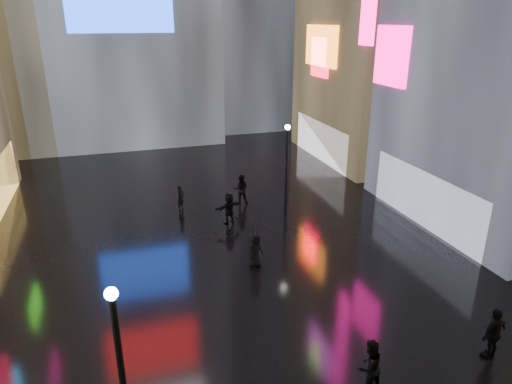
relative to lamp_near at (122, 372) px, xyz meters
name	(u,v)px	position (x,y,z in m)	size (l,w,h in m)	color
ground	(211,228)	(4.83, 13.01, -2.94)	(140.00, 140.00, 0.00)	black
lamp_near	(122,372)	(0.00, 0.00, 0.00)	(0.30, 0.30, 5.20)	black
lamp_far	(287,164)	(9.40, 13.78, 0.00)	(0.30, 0.30, 5.20)	black
pedestrian_1	(369,366)	(6.91, 0.43, -2.06)	(0.86, 0.67, 1.78)	black
pedestrian_3	(494,334)	(11.53, 0.46, -2.00)	(1.10, 0.46, 1.88)	black
pedestrian_4	(255,250)	(5.89, 8.50, -2.14)	(0.79, 0.51, 1.61)	black
pedestrian_5	(229,208)	(5.95, 13.41, -2.08)	(1.60, 0.51, 1.73)	black
pedestrian_6	(181,198)	(3.70, 16.00, -2.18)	(0.56, 0.37, 1.53)	black
pedestrian_7	(241,189)	(7.35, 16.00, -2.03)	(0.89, 0.69, 1.83)	black
umbrella_2	(255,226)	(5.89, 8.50, -0.93)	(0.89, 0.91, 0.82)	black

